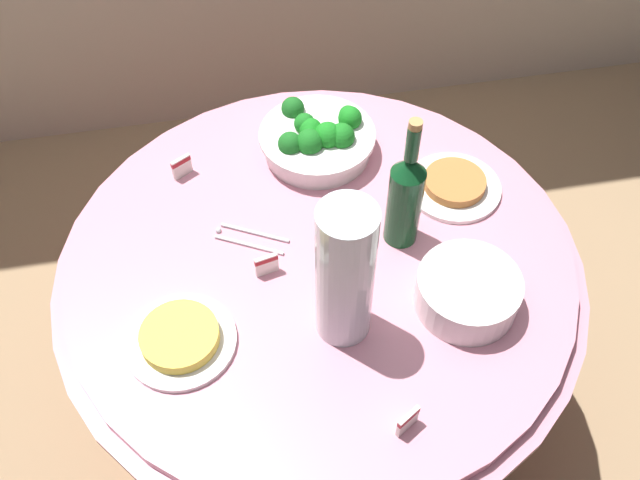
{
  "coord_description": "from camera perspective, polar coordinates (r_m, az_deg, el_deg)",
  "views": [
    {
      "loc": [
        -0.17,
        -0.9,
        1.94
      ],
      "look_at": [
        0.0,
        0.0,
        0.79
      ],
      "focal_mm": 38.95,
      "sensor_mm": 36.0,
      "label": 1
    }
  ],
  "objects": [
    {
      "name": "food_plate_fried_egg",
      "position": [
        1.4,
        -11.41,
        -7.94
      ],
      "size": [
        0.22,
        0.22,
        0.04
      ],
      "color": "white",
      "rests_on": "buffet_table"
    },
    {
      "name": "label_placard_rear",
      "position": [
        1.29,
        7.23,
        -14.5
      ],
      "size": [
        0.05,
        0.03,
        0.05
      ],
      "color": "white",
      "rests_on": "buffet_table"
    },
    {
      "name": "plate_stack",
      "position": [
        1.43,
        12.01,
        -4.19
      ],
      "size": [
        0.21,
        0.21,
        0.08
      ],
      "color": "white",
      "rests_on": "buffet_table"
    },
    {
      "name": "ground_plane",
      "position": [
        2.14,
        0.0,
        -13.25
      ],
      "size": [
        6.0,
        6.0,
        0.0
      ],
      "primitive_type": "plane",
      "color": "#9E7F5B"
    },
    {
      "name": "broccoli_bowl",
      "position": [
        1.68,
        -0.2,
        8.35
      ],
      "size": [
        0.28,
        0.28,
        0.11
      ],
      "color": "white",
      "rests_on": "buffet_table"
    },
    {
      "name": "serving_tongs",
      "position": [
        1.54,
        -5.87,
        0.17
      ],
      "size": [
        0.16,
        0.11,
        0.01
      ],
      "color": "silver",
      "rests_on": "buffet_table"
    },
    {
      "name": "decorative_fruit_vase",
      "position": [
        1.27,
        2.05,
        -3.1
      ],
      "size": [
        0.11,
        0.11,
        0.34
      ],
      "color": "silver",
      "rests_on": "buffet_table"
    },
    {
      "name": "wine_bottle",
      "position": [
        1.45,
        7.02,
        3.54
      ],
      "size": [
        0.07,
        0.07,
        0.34
      ],
      "color": "#0F411E",
      "rests_on": "buffet_table"
    },
    {
      "name": "buffet_table",
      "position": [
        1.81,
        0.0,
        -8.19
      ],
      "size": [
        1.16,
        1.16,
        0.74
      ],
      "color": "maroon",
      "rests_on": "ground_plane"
    },
    {
      "name": "label_placard_front",
      "position": [
        1.67,
        -11.3,
        5.98
      ],
      "size": [
        0.05,
        0.03,
        0.05
      ],
      "color": "white",
      "rests_on": "buffet_table"
    },
    {
      "name": "food_plate_peanuts",
      "position": [
        1.65,
        10.96,
        4.46
      ],
      "size": [
        0.22,
        0.22,
        0.03
      ],
      "color": "white",
      "rests_on": "buffet_table"
    },
    {
      "name": "label_placard_mid",
      "position": [
        1.46,
        -4.42,
        -1.98
      ],
      "size": [
        0.05,
        0.02,
        0.05
      ],
      "color": "white",
      "rests_on": "buffet_table"
    }
  ]
}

